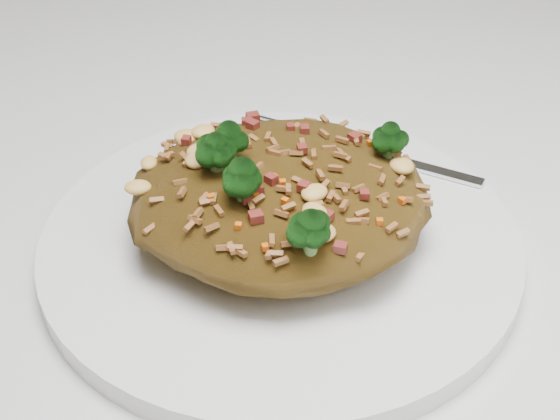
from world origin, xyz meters
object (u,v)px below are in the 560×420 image
(fried_rice, at_px, (280,186))
(fork, at_px, (372,154))
(dining_table, at_px, (404,341))
(plate, at_px, (280,241))

(fried_rice, bearing_deg, fork, 51.29)
(dining_table, distance_m, fried_rice, 0.16)
(dining_table, xyz_separation_m, fork, (-0.02, 0.06, 0.11))
(dining_table, height_order, plate, plate)
(dining_table, relative_size, fried_rice, 7.27)
(dining_table, bearing_deg, plate, -171.90)
(dining_table, height_order, fork, fork)
(dining_table, xyz_separation_m, plate, (-0.08, -0.01, 0.10))
(dining_table, relative_size, fork, 8.03)
(fried_rice, bearing_deg, dining_table, 8.42)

